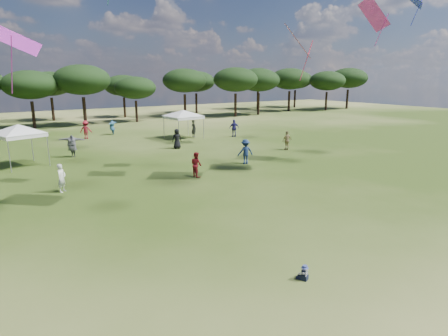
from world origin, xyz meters
The scene contains 6 objects.
ground centered at (0.00, 0.00, 0.00)m, with size 140.00×140.00×0.00m, color #334715.
tree_line centered at (2.39, 47.41, 5.42)m, with size 108.78×17.63×7.77m.
tent_left centered at (-5.90, 23.24, 2.79)m, with size 5.22×5.22×3.22m.
tent_right centered at (9.05, 28.14, 2.72)m, with size 6.20×6.20×3.15m.
toddler centered at (-0.36, 1.83, 0.21)m, with size 0.36×0.39×0.47m.
festival_crowd centered at (-1.21, 24.43, 0.87)m, with size 28.10×22.35×1.92m.
Camera 1 is at (-8.01, -5.45, 6.00)m, focal length 30.00 mm.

